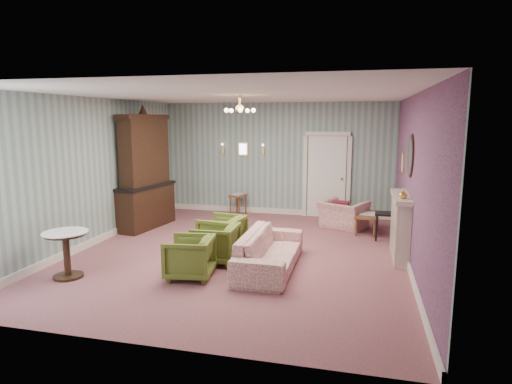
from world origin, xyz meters
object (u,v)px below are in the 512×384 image
(olive_chair_a, at_px, (189,255))
(side_table_black, at_px, (384,226))
(fireplace, at_px, (400,226))
(coffee_table, at_px, (367,223))
(pedestal_table, at_px, (67,255))
(olive_chair_b, at_px, (216,241))
(dresser, at_px, (145,168))
(olive_chair_c, at_px, (222,232))
(sofa_chintz, at_px, (270,244))
(wingback_chair, at_px, (343,210))

(olive_chair_a, distance_m, side_table_black, 4.28)
(olive_chair_a, bearing_deg, fireplace, 111.42)
(coffee_table, bearing_deg, pedestal_table, -139.58)
(side_table_black, bearing_deg, pedestal_table, -145.37)
(coffee_table, bearing_deg, olive_chair_b, -134.23)
(dresser, bearing_deg, fireplace, -1.62)
(olive_chair_c, bearing_deg, sofa_chintz, 65.75)
(dresser, distance_m, pedestal_table, 3.42)
(olive_chair_a, bearing_deg, coffee_table, 134.15)
(olive_chair_b, height_order, pedestal_table, pedestal_table)
(wingback_chair, height_order, side_table_black, wingback_chair)
(wingback_chair, distance_m, side_table_black, 1.19)
(olive_chair_b, xyz_separation_m, sofa_chintz, (0.99, -0.10, 0.04))
(fireplace, bearing_deg, wingback_chair, 118.86)
(coffee_table, height_order, side_table_black, side_table_black)
(olive_chair_b, distance_m, olive_chair_c, 0.60)
(fireplace, bearing_deg, dresser, 169.97)
(wingback_chair, height_order, coffee_table, wingback_chair)
(olive_chair_c, height_order, dresser, dresser)
(wingback_chair, bearing_deg, side_table_black, 162.30)
(wingback_chair, relative_size, dresser, 0.35)
(olive_chair_c, bearing_deg, pedestal_table, -37.61)
(pedestal_table, bearing_deg, olive_chair_c, 43.67)
(wingback_chair, xyz_separation_m, coffee_table, (0.53, -0.30, -0.21))
(olive_chair_a, xyz_separation_m, olive_chair_b, (0.16, 0.81, 0.01))
(olive_chair_c, distance_m, pedestal_table, 2.70)
(olive_chair_b, distance_m, pedestal_table, 2.40)
(wingback_chair, relative_size, side_table_black, 1.68)
(dresser, bearing_deg, wingback_chair, 20.84)
(olive_chair_c, xyz_separation_m, coffee_table, (2.67, 2.07, -0.16))
(olive_chair_b, height_order, dresser, dresser)
(olive_chair_c, height_order, coffee_table, olive_chair_c)
(fireplace, height_order, coffee_table, fireplace)
(sofa_chintz, bearing_deg, dresser, 58.05)
(olive_chair_a, xyz_separation_m, wingback_chair, (2.22, 3.77, 0.06))
(olive_chair_c, relative_size, pedestal_table, 1.01)
(olive_chair_c, bearing_deg, dresser, -112.53)
(olive_chair_c, distance_m, fireplace, 3.25)
(olive_chair_b, xyz_separation_m, dresser, (-2.37, 1.98, 1.00))
(olive_chair_b, bearing_deg, olive_chair_a, -12.07)
(olive_chair_b, bearing_deg, dresser, -131.07)
(olive_chair_a, height_order, coffee_table, olive_chair_a)
(dresser, xyz_separation_m, side_table_black, (5.30, 0.17, -1.08))
(olive_chair_c, xyz_separation_m, fireplace, (3.22, 0.42, 0.20))
(side_table_black, bearing_deg, fireplace, -79.59)
(olive_chair_b, height_order, sofa_chintz, sofa_chintz)
(olive_chair_b, distance_m, wingback_chair, 3.61)
(wingback_chair, bearing_deg, olive_chair_a, 84.88)
(olive_chair_a, distance_m, dresser, 3.70)
(olive_chair_a, bearing_deg, side_table_black, 126.35)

